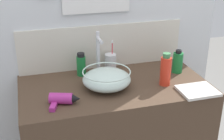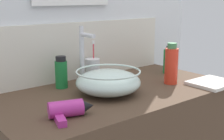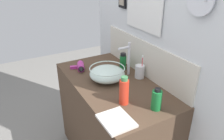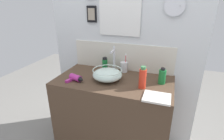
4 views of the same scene
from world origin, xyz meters
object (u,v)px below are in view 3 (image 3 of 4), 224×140
Objects in this scene: soap_dispenser at (123,62)px; hand_towel at (116,121)px; hair_drier at (80,67)px; glass_bowl_sink at (107,73)px; lotion_bottle at (124,91)px; faucet at (128,57)px; toothbrush_cup at (140,71)px; spray_bottle at (157,100)px.

hand_towel is at bearing -34.79° from soap_dispenser.
soap_dispenser is (0.17, 0.34, 0.04)m from hair_drier.
hair_drier reaches higher than hand_towel.
hair_drier is 0.84× the size of hand_towel.
soap_dispenser reaches higher than glass_bowl_sink.
hair_drier is 0.78m from hand_towel.
soap_dispenser is 0.54m from lotion_bottle.
lotion_bottle is at bearing -9.49° from glass_bowl_sink.
hair_drier is at bearing -173.97° from lotion_bottle.
lotion_bottle is (0.35, -0.25, -0.07)m from faucet.
toothbrush_cup is 1.33× the size of soap_dispenser.
glass_bowl_sink is 0.30m from hair_drier.
faucet is at bearing 144.04° from lotion_bottle.
faucet reaches higher than spray_bottle.
hair_drier is at bearing -155.68° from glass_bowl_sink.
glass_bowl_sink is 0.52m from spray_bottle.
faucet reaches higher than toothbrush_cup.
glass_bowl_sink is 1.42× the size of toothbrush_cup.
faucet is at bearing 49.25° from hair_drier.
lotion_bottle is (0.25, -0.31, 0.04)m from toothbrush_cup.
spray_bottle is (0.41, -0.16, 0.02)m from toothbrush_cup.
hair_drier is 0.63m from lotion_bottle.
soap_dispenser is 0.74m from hand_towel.
hand_towel is at bearing -22.20° from glass_bowl_sink.
soap_dispenser is at bearing 116.81° from glass_bowl_sink.
hand_towel is at bearing -38.80° from faucet.
hair_drier is 1.17× the size of spray_bottle.
hair_drier is at bearing -130.75° from faucet.
faucet is 0.44m from lotion_bottle.
spray_bottle is 0.22m from lotion_bottle.
hand_towel is (0.77, -0.08, -0.02)m from hair_drier.
toothbrush_cup is at bearing 129.12° from lotion_bottle.
lotion_bottle is 0.22m from hand_towel.
hand_towel is (0.61, -0.42, -0.06)m from soap_dispenser.
spray_bottle is (0.51, -0.11, -0.09)m from faucet.
toothbrush_cup is 0.94× the size of hand_towel.
toothbrush_cup reaches higher than hair_drier.
glass_bowl_sink is at bearing 170.51° from lotion_bottle.
faucet is (0.00, 0.20, 0.11)m from glass_bowl_sink.
faucet is 1.34× the size of hand_towel.
glass_bowl_sink is at bearing 24.32° from hair_drier.
spray_bottle reaches higher than hair_drier.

